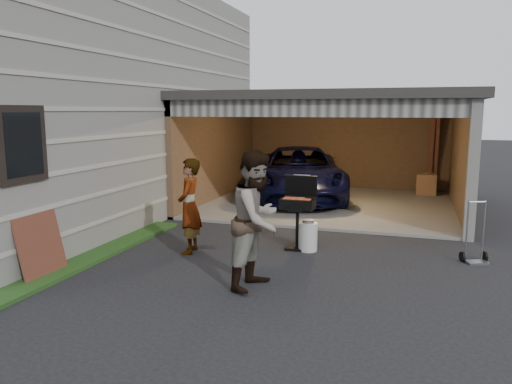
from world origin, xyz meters
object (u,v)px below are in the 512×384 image
minivan (299,175)px  man (257,220)px  hand_truck (475,251)px  bbq_grill (298,206)px  plywood_panel (41,246)px  woman (189,206)px  propane_tank (308,237)px

minivan → man: size_ratio=2.62×
minivan → hand_truck: (4.07, -4.79, -0.51)m
bbq_grill → hand_truck: bbq_grill is taller
plywood_panel → hand_truck: size_ratio=0.95×
hand_truck → bbq_grill: bearing=159.0°
bbq_grill → man: bearing=-92.7°
woman → man: 2.09m
hand_truck → woman: bearing=168.3°
plywood_panel → hand_truck: 6.87m
minivan → hand_truck: 6.31m
bbq_grill → plywood_panel: bbq_grill is taller
minivan → plywood_panel: minivan is taller
minivan → bbq_grill: 4.99m
woman → bbq_grill: (1.74, 0.82, -0.05)m
man → propane_tank: man is taller
woman → bbq_grill: size_ratio=1.26×
woman → plywood_panel: bearing=-51.3°
propane_tank → plywood_panel: (-3.50, -2.62, 0.23)m
man → plywood_panel: 3.29m
minivan → propane_tank: 5.13m
minivan → hand_truck: size_ratio=4.92×
minivan → hand_truck: bearing=-64.8°
man → propane_tank: 2.16m
bbq_grill → minivan: bearing=102.7°
minivan → man: 7.04m
bbq_grill → plywood_panel: 4.27m
bbq_grill → hand_truck: bearing=1.5°
minivan → woman: size_ratio=3.05×
minivan → woman: 5.73m
minivan → man: man is taller
bbq_grill → plywood_panel: bearing=-140.7°
woman → hand_truck: (4.72, 0.90, -0.63)m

